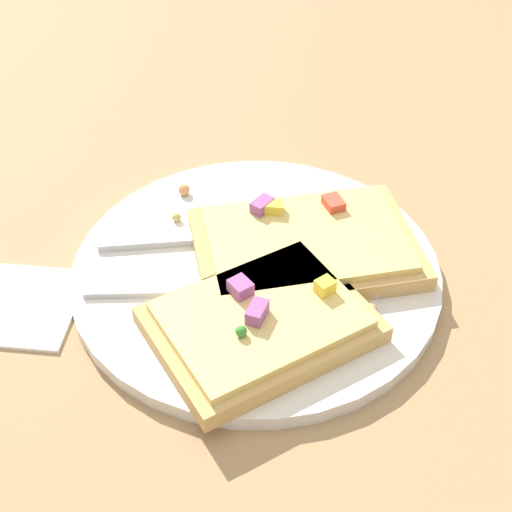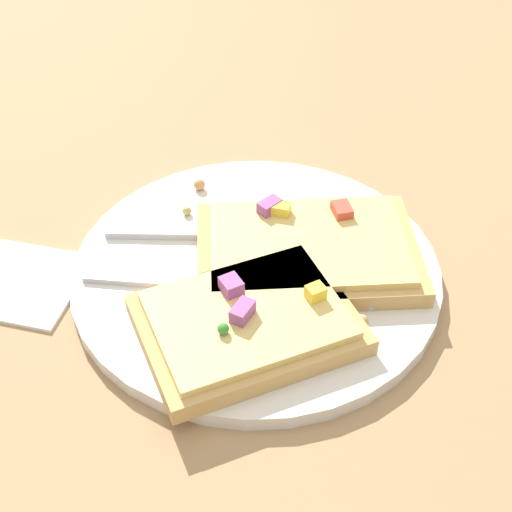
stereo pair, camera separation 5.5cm
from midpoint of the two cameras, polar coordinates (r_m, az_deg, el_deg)
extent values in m
plane|color=#9E7A51|center=(0.56, -2.78, -1.80)|extent=(4.00, 4.00, 0.00)
cylinder|color=silver|center=(0.56, -2.80, -1.35)|extent=(0.29, 0.29, 0.01)
cube|color=#B7B7BC|center=(0.54, -9.33, -2.77)|extent=(0.14, 0.03, 0.01)
cube|color=#B7B7BC|center=(0.53, 0.85, -2.62)|extent=(0.06, 0.03, 0.01)
cube|color=#B7B7BC|center=(0.53, 5.37, -3.35)|extent=(0.03, 0.01, 0.00)
cube|color=#B7B7BC|center=(0.53, 5.30, -2.80)|extent=(0.03, 0.01, 0.00)
cube|color=#B7B7BC|center=(0.54, 5.23, -2.25)|extent=(0.03, 0.01, 0.00)
cube|color=#B7B7BC|center=(0.54, 5.16, -1.72)|extent=(0.03, 0.01, 0.00)
cube|color=#B7B7BC|center=(0.58, -11.49, 1.11)|extent=(0.08, 0.03, 0.01)
cube|color=#B7B7BC|center=(0.58, -1.69, 1.82)|extent=(0.12, 0.05, 0.00)
cube|color=tan|center=(0.56, 1.20, 0.51)|extent=(0.20, 0.16, 0.01)
cube|color=#E0C16B|center=(0.55, 1.21, 1.29)|extent=(0.17, 0.14, 0.01)
cube|color=#D14733|center=(0.57, 3.53, 4.16)|extent=(0.02, 0.02, 0.01)
cube|color=yellow|center=(0.57, -1.38, 3.81)|extent=(0.02, 0.01, 0.01)
cube|color=#934C8E|center=(0.57, -2.46, 3.99)|extent=(0.02, 0.02, 0.01)
cube|color=tan|center=(0.50, -2.77, -5.66)|extent=(0.18, 0.18, 0.01)
cube|color=#E0C16B|center=(0.49, -2.81, -4.87)|extent=(0.16, 0.15, 0.01)
cube|color=yellow|center=(0.50, 2.44, -2.58)|extent=(0.02, 0.02, 0.01)
sphere|color=#388433|center=(0.47, -4.97, -6.14)|extent=(0.01, 0.01, 0.01)
cube|color=#934C8E|center=(0.48, -3.16, -4.66)|extent=(0.02, 0.02, 0.01)
cube|color=#934C8E|center=(0.50, -4.37, -2.67)|extent=(0.02, 0.02, 0.01)
sphere|color=tan|center=(0.62, -8.28, 5.18)|extent=(0.01, 0.01, 0.01)
sphere|color=tan|center=(0.56, -7.18, -0.20)|extent=(0.01, 0.01, 0.01)
sphere|color=tan|center=(0.48, -5.70, -9.44)|extent=(0.01, 0.01, 0.01)
sphere|color=tan|center=(0.51, 6.17, -4.51)|extent=(0.01, 0.01, 0.01)
sphere|color=tan|center=(0.60, -9.00, 2.98)|extent=(0.01, 0.01, 0.01)
camera|label=1|loc=(0.03, -92.87, -2.58)|focal=50.00mm
camera|label=2|loc=(0.03, 87.13, 2.58)|focal=50.00mm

